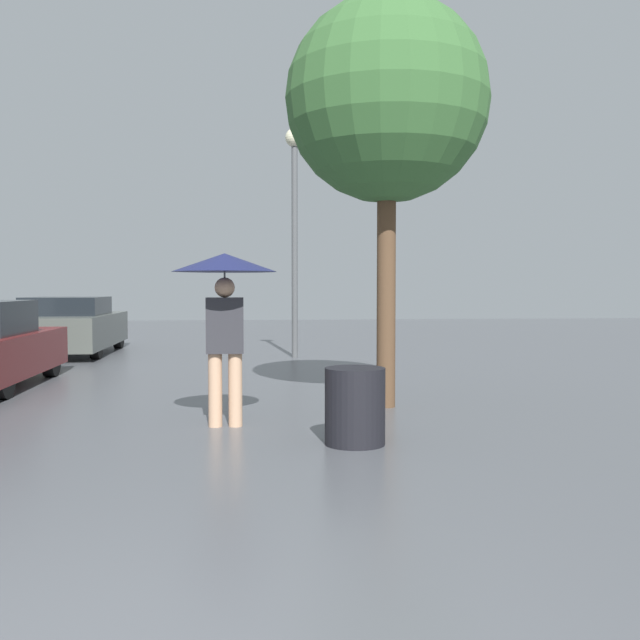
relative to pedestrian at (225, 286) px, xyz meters
name	(u,v)px	position (x,y,z in m)	size (l,w,h in m)	color
pedestrian	(225,286)	(0.00, 0.00, 0.00)	(1.10, 1.10, 1.82)	tan
parked_car_farthest	(69,326)	(-3.63, 8.69, -0.87)	(1.84, 4.24, 1.26)	#4C514C
tree	(387,102)	(1.93, 1.04, 2.22)	(2.46, 2.46, 4.96)	brown
street_lamp	(295,200)	(1.27, 7.37, 1.80)	(0.39, 0.39, 4.77)	#515456
trash_bin	(355,406)	(1.22, -0.99, -1.12)	(0.57, 0.57, 0.72)	black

